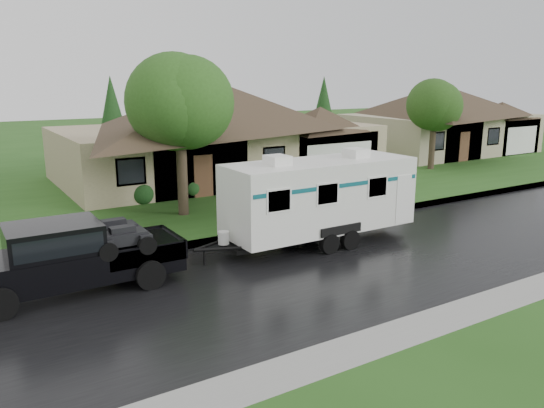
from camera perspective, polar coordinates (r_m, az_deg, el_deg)
The scene contains 11 objects.
ground at distance 19.90m, azimuth 6.90°, elevation -3.99°, with size 140.00×140.00×0.00m, color #255019.
road at distance 18.47m, azimuth 10.78°, elevation -5.51°, with size 140.00×8.00×0.01m, color black.
curb at distance 21.61m, azimuth 3.19°, elevation -2.32°, with size 140.00×0.50×0.15m, color gray.
lawn at distance 32.62m, azimuth -9.74°, elevation 2.84°, with size 140.00×26.00×0.15m, color #255019.
house_main at distance 32.06m, azimuth -5.34°, elevation 9.13°, with size 19.44×10.80×6.90m.
house_neighbor at distance 45.01m, azimuth 18.06°, elevation 9.38°, with size 15.12×9.72×6.45m.
tree_left_green at distance 22.69m, azimuth -9.93°, elevation 10.65°, with size 4.15×4.15×6.86m.
tree_right_green at distance 35.97m, azimuth 17.09°, elevation 9.73°, with size 3.36×3.36×5.57m.
shrub_row at distance 28.33m, azimuth -1.64°, elevation 2.64°, with size 13.60×1.00×1.00m.
pickup_truck at distance 15.93m, azimuth -21.27°, elevation -5.15°, with size 6.10×2.32×2.03m.
travel_trailer at distance 19.22m, azimuth 5.19°, elevation 0.94°, with size 7.52×2.64×3.37m.
Camera 1 is at (-11.96, -14.79, 5.88)m, focal length 35.00 mm.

